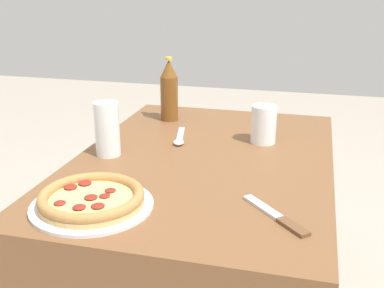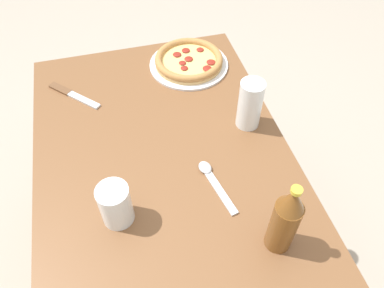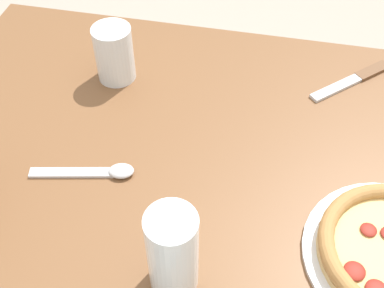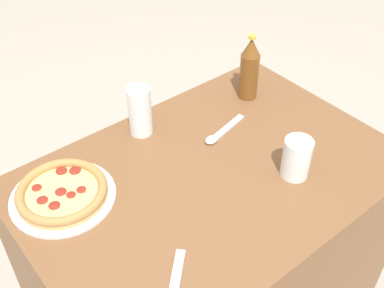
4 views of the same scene
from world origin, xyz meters
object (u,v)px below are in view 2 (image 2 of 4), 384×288
at_px(glass_water, 250,106).
at_px(knife, 72,94).
at_px(glass_cola, 116,205).
at_px(beer_bottle, 285,220).
at_px(pizza_pepperoni, 189,61).
at_px(spoon, 212,178).

xyz_separation_m(glass_water, knife, (-0.27, -0.51, -0.07)).
bearing_deg(glass_cola, beer_bottle, 65.29).
distance_m(pizza_pepperoni, knife, 0.41).
xyz_separation_m(pizza_pepperoni, knife, (0.05, -0.41, -0.02)).
bearing_deg(glass_water, pizza_pepperoni, -162.54).
xyz_separation_m(pizza_pepperoni, glass_cola, (0.54, -0.32, 0.04)).
bearing_deg(glass_cola, spoon, 101.08).
height_order(pizza_pepperoni, spoon, pizza_pepperoni).
distance_m(glass_cola, spoon, 0.27).
bearing_deg(beer_bottle, knife, -145.81).
xyz_separation_m(beer_bottle, knife, (-0.65, -0.44, -0.10)).
relative_size(pizza_pepperoni, spoon, 1.51).
relative_size(glass_cola, beer_bottle, 0.52).
relative_size(glass_water, spoon, 0.85).
height_order(glass_cola, knife, glass_cola).
height_order(pizza_pepperoni, knife, pizza_pepperoni).
xyz_separation_m(glass_water, glass_cola, (0.22, -0.42, -0.01)).
distance_m(knife, spoon, 0.56).
bearing_deg(spoon, pizza_pepperoni, 172.49).
distance_m(pizza_pepperoni, glass_cola, 0.63).
bearing_deg(pizza_pepperoni, glass_cola, -30.71).
distance_m(beer_bottle, knife, 0.80).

